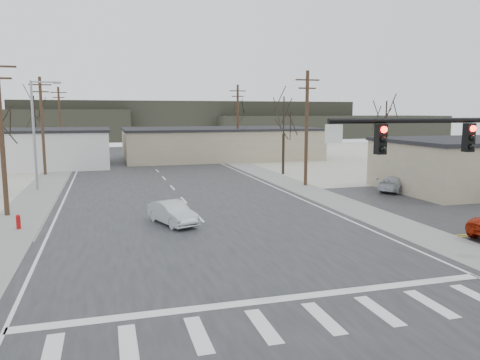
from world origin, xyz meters
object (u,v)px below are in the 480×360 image
at_px(fire_hydrant, 18,222).
at_px(car_far_b, 98,147).
at_px(car_far_a, 145,155).
at_px(car_parked_dark_a, 453,187).
at_px(sedan_crossing, 173,213).
at_px(car_parked_silver, 398,184).

height_order(fire_hydrant, car_far_b, car_far_b).
height_order(car_far_a, car_parked_dark_a, car_far_a).
bearing_deg(car_far_b, car_far_a, -93.30).
xyz_separation_m(fire_hydrant, car_far_b, (3.57, 52.76, 0.22)).
xyz_separation_m(sedan_crossing, car_parked_dark_a, (22.09, 3.15, 0.07)).
bearing_deg(car_parked_dark_a, fire_hydrant, 81.51).
distance_m(fire_hydrant, car_parked_silver, 28.12).
height_order(car_far_a, car_parked_silver, car_far_a).
height_order(car_far_b, car_parked_dark_a, car_parked_dark_a).
height_order(car_far_b, car_parked_silver, same).
distance_m(sedan_crossing, car_far_a, 35.34).
relative_size(fire_hydrant, car_far_b, 0.24).
bearing_deg(car_far_a, car_far_b, -76.13).
relative_size(sedan_crossing, car_parked_silver, 0.91).
relative_size(sedan_crossing, car_far_b, 1.08).
relative_size(car_far_a, car_parked_silver, 1.32).
bearing_deg(car_parked_silver, car_parked_dark_a, -166.07).
distance_m(sedan_crossing, car_far_b, 54.16).
xyz_separation_m(car_parked_dark_a, car_parked_silver, (-2.80, 3.04, -0.11)).
bearing_deg(car_parked_silver, fire_hydrant, 71.49).
relative_size(car_far_b, car_parked_dark_a, 0.85).
xyz_separation_m(car_far_a, car_parked_silver, (17.92, -29.13, -0.22)).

